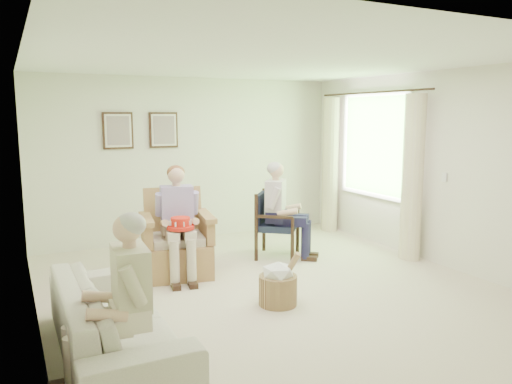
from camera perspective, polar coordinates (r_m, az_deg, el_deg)
floor at (r=5.95m, az=1.77°, el=-10.99°), size 5.50×5.50×0.00m
back_wall at (r=8.15m, az=-7.45°, el=3.71°), size 5.00×0.04×2.60m
front_wall at (r=3.51m, az=23.81°, el=-3.70°), size 5.00×0.04×2.60m
left_wall at (r=4.97m, az=-24.40°, el=-0.25°), size 0.04×5.50×2.60m
right_wall at (r=7.17m, az=19.70°, el=2.58°), size 0.04×5.50×2.60m
ceiling at (r=5.62m, az=1.90°, el=14.78°), size 5.00×5.50×0.02m
window at (r=8.00m, az=13.39°, el=5.50°), size 0.13×2.50×1.63m
curtain_left at (r=7.22m, az=17.45°, el=1.53°), size 0.34×0.34×2.30m
curtain_right at (r=8.72m, az=8.48°, el=3.04°), size 0.34×0.34×2.30m
framed_print_left at (r=7.78m, az=-15.50°, el=6.77°), size 0.45×0.05×0.55m
framed_print_right at (r=7.95m, az=-10.51°, el=6.98°), size 0.45×0.05×0.55m
wicker_armchair at (r=6.46m, az=-9.11°, el=-6.29°), size 0.84×0.84×1.08m
wood_armchair at (r=7.18m, az=2.17°, el=-3.36°), size 0.59×0.56×0.91m
sofa at (r=4.47m, az=-15.82°, el=-13.84°), size 2.17×0.85×0.63m
person_wicker at (r=6.22m, az=-8.81°, el=-2.49°), size 0.40×0.63×1.37m
person_dark at (r=7.00m, az=2.78°, el=-1.38°), size 0.40×0.63×1.34m
person_sofa at (r=3.83m, az=-14.53°, el=-10.97°), size 0.42×0.62×1.29m
red_hat at (r=6.04m, az=-8.62°, el=-3.67°), size 0.33×0.33×0.14m
hatbox at (r=5.41m, az=2.55°, el=-10.39°), size 0.46×0.46×0.60m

